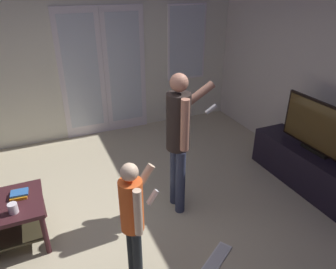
{
  "coord_description": "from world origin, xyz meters",
  "views": [
    {
      "loc": [
        -0.42,
        -2.39,
        2.39
      ],
      "look_at": [
        0.72,
        0.24,
        0.96
      ],
      "focal_mm": 33.57,
      "sensor_mm": 36.0,
      "label": 1
    }
  ],
  "objects_px": {
    "person_child": "(133,215)",
    "book_stack": "(19,194)",
    "loose_keyboard": "(216,259)",
    "cup_near_edge": "(13,208)",
    "tv_stand": "(310,169)",
    "person_adult": "(179,133)",
    "flat_screen_tv": "(320,128)"
  },
  "relations": [
    {
      "from": "tv_stand",
      "to": "cup_near_edge",
      "type": "bearing_deg",
      "value": 175.26
    },
    {
      "from": "book_stack",
      "to": "loose_keyboard",
      "type": "bearing_deg",
      "value": -34.09
    },
    {
      "from": "cup_near_edge",
      "to": "loose_keyboard",
      "type": "bearing_deg",
      "value": -27.01
    },
    {
      "from": "person_child",
      "to": "book_stack",
      "type": "height_order",
      "value": "person_child"
    },
    {
      "from": "flat_screen_tv",
      "to": "person_adult",
      "type": "height_order",
      "value": "person_adult"
    },
    {
      "from": "flat_screen_tv",
      "to": "person_adult",
      "type": "relative_size",
      "value": 0.67
    },
    {
      "from": "person_adult",
      "to": "flat_screen_tv",
      "type": "bearing_deg",
      "value": -9.86
    },
    {
      "from": "flat_screen_tv",
      "to": "loose_keyboard",
      "type": "height_order",
      "value": "flat_screen_tv"
    },
    {
      "from": "cup_near_edge",
      "to": "person_child",
      "type": "bearing_deg",
      "value": -38.51
    },
    {
      "from": "loose_keyboard",
      "to": "book_stack",
      "type": "height_order",
      "value": "book_stack"
    },
    {
      "from": "flat_screen_tv",
      "to": "person_adult",
      "type": "bearing_deg",
      "value": 170.14
    },
    {
      "from": "tv_stand",
      "to": "book_stack",
      "type": "height_order",
      "value": "book_stack"
    },
    {
      "from": "person_adult",
      "to": "book_stack",
      "type": "xyz_separation_m",
      "value": [
        -1.62,
        0.23,
        -0.45
      ]
    },
    {
      "from": "cup_near_edge",
      "to": "book_stack",
      "type": "xyz_separation_m",
      "value": [
        0.05,
        0.24,
        -0.03
      ]
    },
    {
      "from": "book_stack",
      "to": "flat_screen_tv",
      "type": "bearing_deg",
      "value": -8.92
    },
    {
      "from": "person_child",
      "to": "cup_near_edge",
      "type": "bearing_deg",
      "value": 141.49
    },
    {
      "from": "person_adult",
      "to": "book_stack",
      "type": "relative_size",
      "value": 8.73
    },
    {
      "from": "person_child",
      "to": "loose_keyboard",
      "type": "height_order",
      "value": "person_child"
    },
    {
      "from": "person_adult",
      "to": "person_child",
      "type": "distance_m",
      "value": 1.09
    },
    {
      "from": "cup_near_edge",
      "to": "tv_stand",
      "type": "bearing_deg",
      "value": -4.74
    },
    {
      "from": "person_child",
      "to": "tv_stand",
      "type": "bearing_deg",
      "value": 10.36
    },
    {
      "from": "person_child",
      "to": "book_stack",
      "type": "distance_m",
      "value": 1.32
    },
    {
      "from": "tv_stand",
      "to": "flat_screen_tv",
      "type": "relative_size",
      "value": 1.55
    },
    {
      "from": "tv_stand",
      "to": "book_stack",
      "type": "xyz_separation_m",
      "value": [
        -3.31,
        0.52,
        0.25
      ]
    },
    {
      "from": "flat_screen_tv",
      "to": "person_child",
      "type": "bearing_deg",
      "value": -169.55
    },
    {
      "from": "loose_keyboard",
      "to": "person_adult",
      "type": "bearing_deg",
      "value": 89.45
    },
    {
      "from": "loose_keyboard",
      "to": "cup_near_edge",
      "type": "relative_size",
      "value": 4.55
    },
    {
      "from": "person_adult",
      "to": "tv_stand",
      "type": "bearing_deg",
      "value": -9.97
    },
    {
      "from": "person_adult",
      "to": "book_stack",
      "type": "height_order",
      "value": "person_adult"
    },
    {
      "from": "flat_screen_tv",
      "to": "person_child",
      "type": "xyz_separation_m",
      "value": [
        -2.45,
        -0.45,
        -0.1
      ]
    },
    {
      "from": "person_child",
      "to": "loose_keyboard",
      "type": "relative_size",
      "value": 2.69
    },
    {
      "from": "tv_stand",
      "to": "person_child",
      "type": "bearing_deg",
      "value": -169.64
    }
  ]
}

